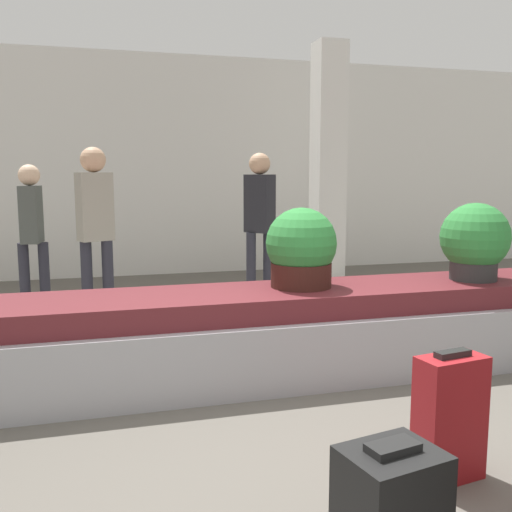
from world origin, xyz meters
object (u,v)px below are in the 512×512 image
Objects in this scene: potted_plant_0 at (301,250)px; traveler_0 at (260,214)px; potted_plant_1 at (475,241)px; pillar at (328,165)px; suitcase_2 at (450,418)px; traveler_1 at (95,219)px; traveler_2 at (32,226)px.

traveler_0 is at bearing 81.86° from potted_plant_0.
pillar is at bearing 87.39° from potted_plant_1.
suitcase_2 is 4.00m from traveler_0.
traveler_1 is at bearing 146.44° from potted_plant_1.
traveler_2 reaches higher than suitcase_2.
potted_plant_0 is 0.34× the size of traveler_1.
potted_plant_1 is (1.41, -0.09, 0.03)m from potted_plant_0.
traveler_0 is (0.17, 3.94, 0.72)m from suitcase_2.
traveler_1 is at bearing -154.11° from pillar.
potted_plant_0 is at bearing 176.37° from potted_plant_1.
pillar reaches higher than traveler_1.
potted_plant_0 is (-1.57, -3.29, -0.68)m from pillar.
traveler_2 is (-2.11, 2.48, 0.01)m from potted_plant_0.
traveler_1 is 0.93m from traveler_2.
traveler_0 reaches higher than potted_plant_0.
traveler_0 is at bearing 171.02° from traveler_1.
suitcase_2 is 2.11m from potted_plant_1.
traveler_0 is 1.84m from traveler_1.
pillar reaches higher than potted_plant_1.
suitcase_2 is 3.91m from traveler_1.
traveler_0 is at bearing 78.70° from suitcase_2.
traveler_0 reaches higher than potted_plant_1.
potted_plant_1 is at bearing -92.61° from pillar.
potted_plant_1 is (-0.15, -3.38, -0.65)m from pillar.
suitcase_2 is 4.76m from traveler_2.
suitcase_2 is at bearing -105.90° from pillar.
potted_plant_1 is 2.60m from traveler_0.
traveler_0 is (-1.24, -1.02, -0.57)m from pillar.
pillar is 2.03× the size of traveler_2.
traveler_2 is at bearing -167.56° from pillar.
traveler_2 is at bearing 143.95° from potted_plant_1.
traveler_2 is (-3.53, 2.57, -0.02)m from potted_plant_1.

